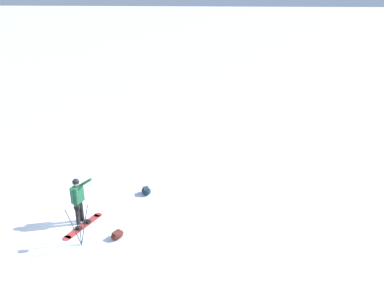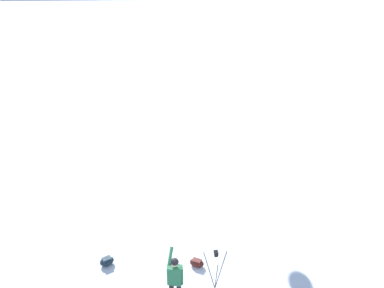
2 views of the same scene
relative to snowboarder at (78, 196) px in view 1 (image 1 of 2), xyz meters
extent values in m
plane|color=white|center=(-0.09, 0.60, -1.02)|extent=(300.00, 300.00, 0.00)
cylinder|color=black|center=(0.11, -0.02, -0.61)|extent=(0.14, 0.14, 0.81)
cylinder|color=black|center=(-0.10, 0.04, -0.61)|extent=(0.14, 0.14, 0.81)
cube|color=#1E5938|center=(0.00, 0.01, 0.08)|extent=(0.46, 0.36, 0.58)
sphere|color=tan|center=(0.00, 0.01, 0.51)|extent=(0.22, 0.22, 0.22)
sphere|color=black|center=(0.00, 0.01, 0.54)|extent=(0.23, 0.23, 0.23)
cylinder|color=#1E5938|center=(0.11, -0.28, 0.48)|extent=(0.23, 0.53, 0.40)
cylinder|color=#1E5938|center=(-0.18, 0.08, 0.08)|extent=(0.09, 0.09, 0.58)
cube|color=#B23333|center=(-0.23, -0.16, -1.01)|extent=(1.55, 0.84, 0.02)
cylinder|color=#B23333|center=(0.49, -0.46, -1.01)|extent=(0.27, 0.27, 0.02)
cylinder|color=#B23333|center=(-0.95, 0.13, -1.01)|extent=(0.27, 0.27, 0.02)
cube|color=black|center=(-0.03, -0.25, -0.96)|extent=(0.21, 0.24, 0.08)
cube|color=black|center=(-0.44, -0.08, -0.96)|extent=(0.21, 0.24, 0.08)
ellipsoid|color=#4C1E19|center=(-0.81, -1.50, -0.90)|extent=(0.57, 0.50, 0.25)
cube|color=brown|center=(-0.81, -1.50, -0.81)|extent=(0.34, 0.30, 0.08)
cylinder|color=#262628|center=(-1.24, -0.26, -0.39)|extent=(0.03, 0.42, 1.26)
cylinder|color=#262628|center=(-1.43, -0.54, -0.39)|extent=(0.39, 0.19, 1.26)
cylinder|color=#262628|center=(-1.08, -0.56, -0.39)|extent=(0.37, 0.24, 1.26)
cube|color=black|center=(-1.25, -0.46, 0.27)|extent=(0.10, 0.10, 0.06)
cube|color=black|center=(-1.25, -0.46, 0.35)|extent=(0.12, 0.16, 0.10)
ellipsoid|color=#192833|center=(2.16, -1.89, -0.88)|extent=(0.57, 0.51, 0.28)
cube|color=#263A47|center=(2.16, -1.89, -0.79)|extent=(0.34, 0.31, 0.08)
camera|label=1|loc=(-11.38, -4.78, 6.60)|focal=37.16mm
camera|label=2|loc=(0.42, 8.26, 7.81)|focal=35.44mm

